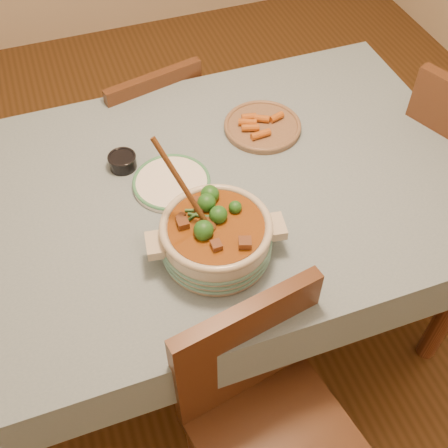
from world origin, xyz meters
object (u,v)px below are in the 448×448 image
at_px(stew_casserole, 216,235).
at_px(chair_near, 264,410).
at_px(white_plate, 172,182).
at_px(condiment_bowl, 122,161).
at_px(chair_far, 150,135).
at_px(fried_plate, 263,125).
at_px(dining_table, 208,207).

xyz_separation_m(stew_casserole, chair_near, (0.01, -0.36, -0.33)).
height_order(white_plate, chair_near, chair_near).
xyz_separation_m(stew_casserole, white_plate, (-0.04, 0.29, -0.06)).
height_order(stew_casserole, condiment_bowl, stew_casserole).
distance_m(condiment_bowl, chair_near, 0.85).
bearing_deg(stew_casserole, chair_far, 89.21).
distance_m(fried_plate, chair_far, 0.62).
relative_size(white_plate, condiment_bowl, 2.68).
height_order(dining_table, stew_casserole, stew_casserole).
xyz_separation_m(dining_table, chair_near, (-0.05, -0.61, -0.17)).
relative_size(chair_far, chair_near, 0.92).
height_order(white_plate, chair_far, chair_far).
bearing_deg(condiment_bowl, chair_far, 68.94).
bearing_deg(chair_far, chair_near, 76.66).
height_order(chair_far, chair_near, chair_near).
xyz_separation_m(condiment_bowl, chair_far, (0.18, 0.46, -0.32)).
relative_size(dining_table, stew_casserole, 4.42).
height_order(dining_table, chair_far, chair_far).
distance_m(dining_table, chair_far, 0.66).
bearing_deg(dining_table, white_plate, 155.73).
bearing_deg(condiment_bowl, dining_table, -37.82).
bearing_deg(white_plate, fried_plate, 22.08).
relative_size(stew_casserole, white_plate, 1.60).
relative_size(condiment_bowl, fried_plate, 0.28).
height_order(fried_plate, chair_near, chair_near).
bearing_deg(condiment_bowl, fried_plate, 2.21).
relative_size(stew_casserole, chair_far, 0.47).
height_order(stew_casserole, chair_far, stew_casserole).
relative_size(fried_plate, chair_far, 0.40).
relative_size(condiment_bowl, chair_far, 0.11).
distance_m(white_plate, fried_plate, 0.39).
height_order(fried_plate, chair_far, chair_far).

